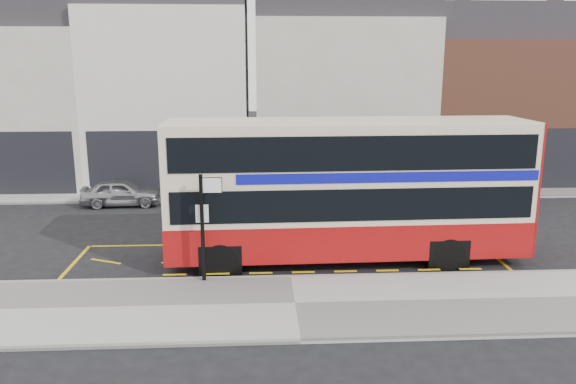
{
  "coord_description": "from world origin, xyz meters",
  "views": [
    {
      "loc": [
        -0.92,
        -16.19,
        6.4
      ],
      "look_at": [
        0.04,
        2.0,
        2.19
      ],
      "focal_mm": 35.0,
      "sensor_mm": 36.0,
      "label": 1
    }
  ],
  "objects": [
    {
      "name": "double_decker_bus",
      "position": [
        1.97,
        1.39,
        2.43
      ],
      "size": [
        11.63,
        2.94,
        4.62
      ],
      "rotation": [
        0.0,
        0.0,
        0.02
      ],
      "color": "beige",
      "rests_on": "ground"
    },
    {
      "name": "road_markings",
      "position": [
        0.0,
        1.6,
        0.01
      ],
      "size": [
        14.0,
        3.4,
        0.01
      ],
      "primitive_type": null,
      "color": "#E1AF0B",
      "rests_on": "ground"
    },
    {
      "name": "street_tree_right",
      "position": [
        7.62,
        11.94,
        3.3
      ],
      "size": [
        2.25,
        2.25,
        4.85
      ],
      "color": "black",
      "rests_on": "ground"
    },
    {
      "name": "terrace_left",
      "position": [
        -5.5,
        14.99,
        5.32
      ],
      "size": [
        8.0,
        8.01,
        11.8
      ],
      "color": "silver",
      "rests_on": "ground"
    },
    {
      "name": "kerb",
      "position": [
        0.0,
        -0.38,
        0.07
      ],
      "size": [
        40.0,
        0.15,
        0.15
      ],
      "primitive_type": "cube",
      "color": "gray",
      "rests_on": "ground"
    },
    {
      "name": "far_pavement",
      "position": [
        0.0,
        11.0,
        0.07
      ],
      "size": [
        50.0,
        3.0,
        0.15
      ],
      "primitive_type": "cube",
      "color": "#A6A49D",
      "rests_on": "ground"
    },
    {
      "name": "car_white",
      "position": [
        8.93,
        8.68,
        0.63
      ],
      "size": [
        4.45,
        2.0,
        1.27
      ],
      "primitive_type": "imported",
      "rotation": [
        0.0,
        0.0,
        1.62
      ],
      "color": "#BCBCBC",
      "rests_on": "ground"
    },
    {
      "name": "car_silver",
      "position": [
        -7.2,
        9.08,
        0.61
      ],
      "size": [
        3.63,
        1.59,
        1.22
      ],
      "primitive_type": "imported",
      "rotation": [
        0.0,
        0.0,
        1.61
      ],
      "color": "#9A9A9E",
      "rests_on": "ground"
    },
    {
      "name": "car_grey",
      "position": [
        1.62,
        8.93,
        0.75
      ],
      "size": [
        4.7,
        2.16,
        1.49
      ],
      "primitive_type": "imported",
      "rotation": [
        0.0,
        0.0,
        1.44
      ],
      "color": "#46474F",
      "rests_on": "ground"
    },
    {
      "name": "bus_stop_post",
      "position": [
        -2.51,
        -0.55,
        2.04
      ],
      "size": [
        0.79,
        0.13,
        3.17
      ],
      "rotation": [
        0.0,
        0.0,
        0.01
      ],
      "color": "black",
      "rests_on": "pavement"
    },
    {
      "name": "terrace_green_shop",
      "position": [
        3.5,
        14.99,
        5.07
      ],
      "size": [
        9.0,
        8.01,
        11.3
      ],
      "color": "beige",
      "rests_on": "ground"
    },
    {
      "name": "terrace_right",
      "position": [
        12.5,
        14.99,
        4.57
      ],
      "size": [
        9.0,
        8.01,
        10.3
      ],
      "color": "#93533B",
      "rests_on": "ground"
    },
    {
      "name": "terrace_far_left",
      "position": [
        -13.5,
        14.99,
        4.82
      ],
      "size": [
        8.0,
        8.01,
        10.8
      ],
      "color": "beige",
      "rests_on": "ground"
    },
    {
      "name": "ground",
      "position": [
        0.0,
        0.0,
        0.0
      ],
      "size": [
        120.0,
        120.0,
        0.0
      ],
      "primitive_type": "plane",
      "color": "black",
      "rests_on": "ground"
    },
    {
      "name": "pavement",
      "position": [
        0.0,
        -2.3,
        0.07
      ],
      "size": [
        40.0,
        4.0,
        0.15
      ],
      "primitive_type": "cube",
      "color": "#A6A49D",
      "rests_on": "ground"
    }
  ]
}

